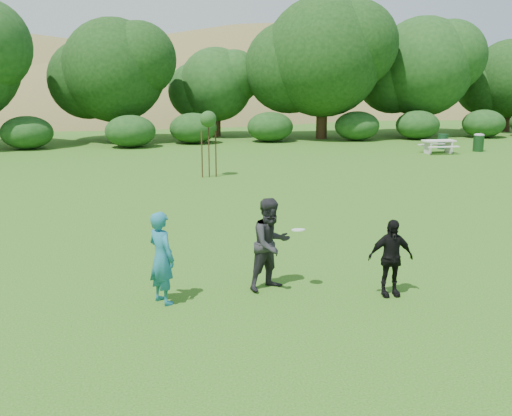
{
  "coord_description": "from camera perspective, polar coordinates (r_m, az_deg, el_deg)",
  "views": [
    {
      "loc": [
        -2.84,
        -10.38,
        4.26
      ],
      "look_at": [
        0.0,
        3.0,
        1.1
      ],
      "focal_mm": 40.0,
      "sensor_mm": 36.0,
      "label": 1
    }
  ],
  "objects": [
    {
      "name": "player_black",
      "position": [
        11.57,
        13.3,
        -4.87
      ],
      "size": [
        0.93,
        0.44,
        1.56
      ],
      "primitive_type": "imported",
      "rotation": [
        0.0,
        0.0,
        -0.06
      ],
      "color": "black",
      "rests_on": "ground"
    },
    {
      "name": "player_grey",
      "position": [
        11.56,
        1.5,
        -3.63
      ],
      "size": [
        1.14,
        1.04,
        1.9
      ],
      "primitive_type": "imported",
      "rotation": [
        0.0,
        0.0,
        0.44
      ],
      "color": "#232326",
      "rests_on": "ground"
    },
    {
      "name": "picnic_table",
      "position": [
        34.07,
        17.79,
        6.08
      ],
      "size": [
        1.8,
        1.48,
        0.76
      ],
      "color": "beige",
      "rests_on": "ground"
    },
    {
      "name": "ground",
      "position": [
        11.57,
        3.12,
        -8.61
      ],
      "size": [
        120.0,
        120.0,
        0.0
      ],
      "primitive_type": "plane",
      "color": "#19470C",
      "rests_on": "ground"
    },
    {
      "name": "hillside",
      "position": [
        80.52,
        -10.1,
        1.17
      ],
      "size": [
        150.0,
        72.0,
        52.0
      ],
      "color": "olive",
      "rests_on": "ground"
    },
    {
      "name": "tree_row",
      "position": [
        39.54,
        -3.24,
        13.87
      ],
      "size": [
        53.92,
        10.38,
        9.62
      ],
      "color": "#3A2616",
      "rests_on": "ground"
    },
    {
      "name": "frisbee",
      "position": [
        11.39,
        4.26,
        -2.19
      ],
      "size": [
        0.27,
        0.27,
        0.06
      ],
      "color": "white",
      "rests_on": "ground"
    },
    {
      "name": "trash_can_near",
      "position": [
        36.34,
        18.18,
        6.34
      ],
      "size": [
        0.6,
        0.6,
        0.9
      ],
      "primitive_type": "cylinder",
      "color": "#15391F",
      "rests_on": "ground"
    },
    {
      "name": "sapling",
      "position": [
        24.57,
        -4.8,
        8.66
      ],
      "size": [
        0.7,
        0.7,
        2.85
      ],
      "color": "#352114",
      "rests_on": "ground"
    },
    {
      "name": "player_teal",
      "position": [
        11.01,
        -9.43,
        -4.93
      ],
      "size": [
        0.72,
        0.79,
        1.8
      ],
      "primitive_type": "imported",
      "rotation": [
        0.0,
        0.0,
        2.13
      ],
      "color": "#1C6780",
      "rests_on": "ground"
    },
    {
      "name": "trash_can_lidded",
      "position": [
        35.81,
        21.37,
        6.16
      ],
      "size": [
        0.6,
        0.6,
        1.05
      ],
      "color": "#143717",
      "rests_on": "ground"
    }
  ]
}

